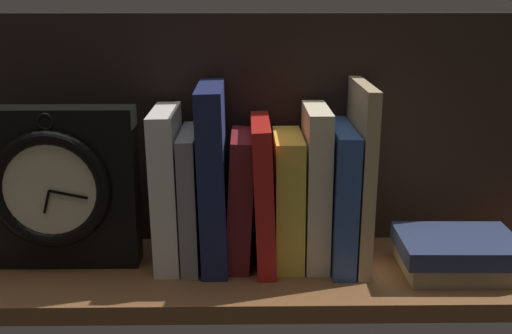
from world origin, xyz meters
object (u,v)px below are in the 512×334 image
object	(u,v)px
book_white_catcher	(168,187)
book_cream_twain	(315,186)
book_red_requiem	(263,192)
book_yellow_seinlanguage	(288,199)
framed_clock	(55,188)
book_tan_shortstories	(359,174)
book_maroon_dawkins	(240,199)
book_blue_modern	(339,195)
book_navy_bierce	(213,176)
book_stack_side	(459,253)
book_gray_chess	(191,197)

from	to	relation	value
book_white_catcher	book_cream_twain	distance (cm)	21.01
book_red_requiem	book_yellow_seinlanguage	distance (cm)	3.71
book_white_catcher	book_cream_twain	bearing A→B (deg)	0.00
book_cream_twain	framed_clock	distance (cm)	36.66
book_red_requiem	book_tan_shortstories	xyz separation A→B (cm)	(13.69, 0.00, 2.60)
book_white_catcher	book_red_requiem	bearing A→B (deg)	0.00
book_maroon_dawkins	book_cream_twain	bearing A→B (deg)	0.00
book_cream_twain	book_blue_modern	distance (cm)	3.73
book_navy_bierce	book_red_requiem	bearing A→B (deg)	0.00
book_yellow_seinlanguage	book_stack_side	size ratio (longest dim) A/B	1.10
book_yellow_seinlanguage	framed_clock	bearing A→B (deg)	-177.63
book_navy_bierce	book_yellow_seinlanguage	distance (cm)	11.17
book_red_requiem	book_cream_twain	distance (cm)	7.52
book_red_requiem	book_tan_shortstories	distance (cm)	13.94
book_gray_chess	book_blue_modern	world-z (taller)	book_blue_modern
book_cream_twain	book_tan_shortstories	xyz separation A→B (cm)	(6.23, 0.00, 1.67)
book_white_catcher	book_blue_modern	bearing A→B (deg)	0.00
book_yellow_seinlanguage	book_tan_shortstories	distance (cm)	10.75
book_gray_chess	book_tan_shortstories	xyz separation A→B (cm)	(24.01, 0.00, 3.32)
book_cream_twain	book_blue_modern	world-z (taller)	book_cream_twain
book_red_requiem	book_tan_shortstories	size ratio (longest dim) A/B	0.80
book_navy_bierce	book_blue_modern	distance (cm)	18.22
book_blue_modern	book_tan_shortstories	size ratio (longest dim) A/B	0.77
book_maroon_dawkins	book_cream_twain	world-z (taller)	book_cream_twain
book_white_catcher	book_maroon_dawkins	distance (cm)	10.42
book_navy_bierce	book_yellow_seinlanguage	xyz separation A→B (cm)	(10.61, 0.00, -3.48)
book_blue_modern	framed_clock	bearing A→B (deg)	-178.06
book_red_requiem	book_cream_twain	bearing A→B (deg)	0.00
book_yellow_seinlanguage	book_gray_chess	bearing A→B (deg)	180.00
book_red_requiem	book_cream_twain	size ratio (longest dim) A/B	0.92
book_red_requiem	book_white_catcher	bearing A→B (deg)	180.00
book_red_requiem	book_stack_side	bearing A→B (deg)	-9.40
book_white_catcher	book_blue_modern	distance (cm)	24.52
book_yellow_seinlanguage	book_tan_shortstories	xyz separation A→B (cm)	(10.13, 0.00, 3.61)
book_maroon_dawkins	book_blue_modern	world-z (taller)	book_blue_modern
book_red_requiem	book_gray_chess	bearing A→B (deg)	180.00
book_gray_chess	book_tan_shortstories	size ratio (longest dim) A/B	0.74
book_gray_chess	book_yellow_seinlanguage	world-z (taller)	book_gray_chess
book_tan_shortstories	book_stack_side	distance (cm)	17.63
book_navy_bierce	book_tan_shortstories	xyz separation A→B (cm)	(20.74, 0.00, 0.13)
book_white_catcher	framed_clock	bearing A→B (deg)	-175.04
book_white_catcher	book_yellow_seinlanguage	xyz separation A→B (cm)	(17.11, 0.00, -1.82)
book_blue_modern	book_cream_twain	bearing A→B (deg)	180.00
book_red_requiem	book_tan_shortstories	world-z (taller)	book_tan_shortstories
book_maroon_dawkins	book_red_requiem	world-z (taller)	book_red_requiem
book_white_catcher	framed_clock	xyz separation A→B (cm)	(-15.62, -1.36, 0.38)
book_tan_shortstories	book_white_catcher	bearing A→B (deg)	180.00
book_white_catcher	book_cream_twain	xyz separation A→B (cm)	(21.01, 0.00, 0.12)
book_white_catcher	book_stack_side	distance (cm)	41.93
book_yellow_seinlanguage	framed_clock	size ratio (longest dim) A/B	0.82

